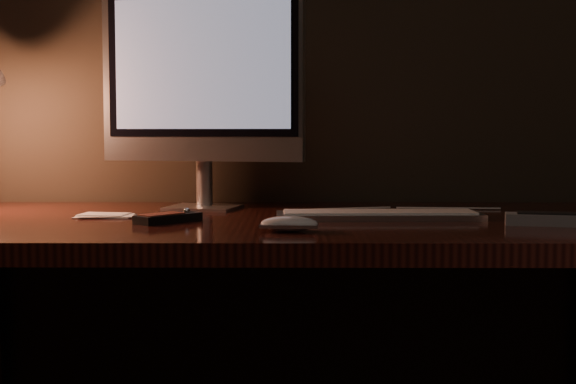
{
  "coord_description": "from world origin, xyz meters",
  "views": [
    {
      "loc": [
        0.01,
        0.2,
        0.93
      ],
      "look_at": [
        -0.0,
        1.73,
        0.81
      ],
      "focal_mm": 50.0,
      "sensor_mm": 36.0,
      "label": 1
    }
  ],
  "objects_px": {
    "keyboard": "(379,215)",
    "tv_remote": "(565,219)",
    "desk": "(289,273)",
    "mouse": "(289,226)",
    "monitor": "(202,80)",
    "media_remote": "(168,218)"
  },
  "relations": [
    {
      "from": "monitor",
      "to": "media_remote",
      "type": "distance_m",
      "value": 0.4
    },
    {
      "from": "keyboard",
      "to": "tv_remote",
      "type": "bearing_deg",
      "value": -22.07
    },
    {
      "from": "keyboard",
      "to": "tv_remote",
      "type": "distance_m",
      "value": 0.37
    },
    {
      "from": "keyboard",
      "to": "monitor",
      "type": "bearing_deg",
      "value": 151.6
    },
    {
      "from": "keyboard",
      "to": "tv_remote",
      "type": "height_order",
      "value": "tv_remote"
    },
    {
      "from": "tv_remote",
      "to": "monitor",
      "type": "bearing_deg",
      "value": 169.22
    },
    {
      "from": "keyboard",
      "to": "tv_remote",
      "type": "xyz_separation_m",
      "value": [
        0.34,
        -0.13,
        0.0
      ]
    },
    {
      "from": "media_remote",
      "to": "tv_remote",
      "type": "xyz_separation_m",
      "value": [
        0.77,
        -0.05,
        0.0
      ]
    },
    {
      "from": "media_remote",
      "to": "monitor",
      "type": "bearing_deg",
      "value": 33.61
    },
    {
      "from": "media_remote",
      "to": "mouse",
      "type": "bearing_deg",
      "value": -78.98
    },
    {
      "from": "desk",
      "to": "keyboard",
      "type": "distance_m",
      "value": 0.24
    },
    {
      "from": "monitor",
      "to": "mouse",
      "type": "relative_size",
      "value": 4.86
    },
    {
      "from": "monitor",
      "to": "media_remote",
      "type": "xyz_separation_m",
      "value": [
        -0.04,
        -0.27,
        -0.29
      ]
    },
    {
      "from": "desk",
      "to": "keyboard",
      "type": "bearing_deg",
      "value": -21.82
    },
    {
      "from": "keyboard",
      "to": "desk",
      "type": "bearing_deg",
      "value": 156.44
    },
    {
      "from": "keyboard",
      "to": "media_remote",
      "type": "bearing_deg",
      "value": -171.87
    },
    {
      "from": "desk",
      "to": "keyboard",
      "type": "relative_size",
      "value": 3.77
    },
    {
      "from": "tv_remote",
      "to": "mouse",
      "type": "bearing_deg",
      "value": -157.17
    },
    {
      "from": "media_remote",
      "to": "tv_remote",
      "type": "bearing_deg",
      "value": -52.06
    },
    {
      "from": "mouse",
      "to": "tv_remote",
      "type": "distance_m",
      "value": 0.54
    },
    {
      "from": "mouse",
      "to": "keyboard",
      "type": "bearing_deg",
      "value": 54.14
    },
    {
      "from": "monitor",
      "to": "keyboard",
      "type": "distance_m",
      "value": 0.52
    }
  ]
}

